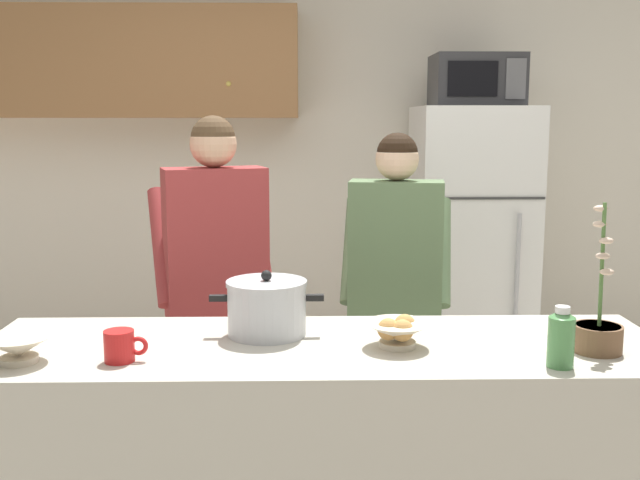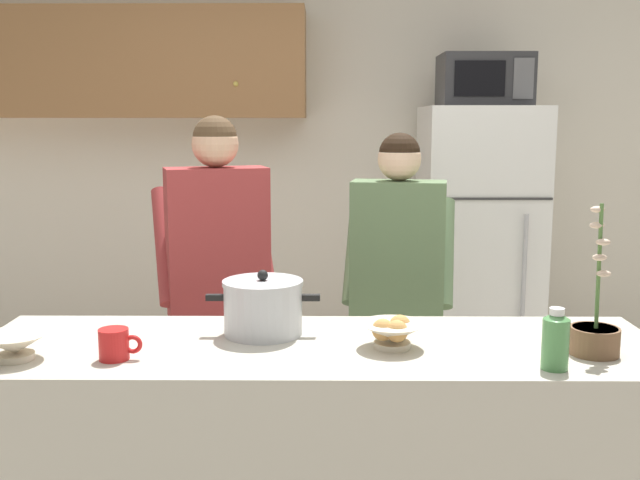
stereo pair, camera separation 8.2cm
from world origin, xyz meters
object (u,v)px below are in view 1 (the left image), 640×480
Objects in this scene: cooking_pot at (267,307)px; potted_orchid at (598,330)px; coffee_mug at (120,346)px; bread_bowl at (398,332)px; refrigerator at (469,258)px; person_near_pot at (216,264)px; empty_bowl at (18,348)px; bottle_near_edge at (561,337)px; microwave at (476,81)px; person_by_sink at (395,272)px.

potted_orchid reaches higher than cooking_pot.
coffee_mug is 0.62× the size of bread_bowl.
person_near_pot is at bearing -140.94° from refrigerator.
bread_bowl reaches higher than empty_bowl.
bottle_near_edge reaches higher than bread_bowl.
person_near_pot reaches higher than potted_orchid.
microwave reaches higher than bread_bowl.
empty_bowl is at bearing -158.95° from cooking_pot.
potted_orchid is (-0.04, -1.93, -0.86)m from microwave.
microwave reaches higher than potted_orchid.
potted_orchid is at bearing -34.32° from person_near_pot.
person_by_sink is at bearing -119.01° from refrigerator.
person_near_pot is 1.04× the size of person_by_sink.
coffee_mug reaches higher than empty_bowl.
bread_bowl reaches higher than coffee_mug.
bottle_near_edge is at bearing -23.53° from bread_bowl.
cooking_pot is 1.81× the size of bread_bowl.
person_by_sink reaches higher than empty_bowl.
coffee_mug is 0.65× the size of empty_bowl.
coffee_mug is at bearing -147.20° from cooking_pot.
person_near_pot is 1.56m from potted_orchid.
bottle_near_edge is (1.29, -0.08, 0.04)m from coffee_mug.
person_near_pot reaches higher than bottle_near_edge.
microwave is 2.83m from empty_bowl.
refrigerator reaches higher than bread_bowl.
microwave is 2.39× the size of empty_bowl.
potted_orchid is at bearing 2.21° from empty_bowl.
cooking_pot is at bearing 168.53° from potted_orchid.
potted_orchid is (1.46, 0.06, 0.02)m from coffee_mug.
coffee_mug is at bearing -171.92° from bread_bowl.
potted_orchid is (0.16, 0.14, -0.02)m from bottle_near_edge.
coffee_mug is at bearing 1.06° from empty_bowl.
person_by_sink is at bearing 118.07° from potted_orchid.
refrigerator is 1.71m from person_near_pot.
coffee_mug is 0.85m from bread_bowl.
refrigerator reaches higher than bottle_near_edge.
potted_orchid is at bearing -61.93° from person_by_sink.
potted_orchid reaches higher than bottle_near_edge.
refrigerator is at bearing 70.99° from bread_bowl.
person_by_sink is at bearing 55.05° from cooking_pot.
microwave is 1.26× the size of cooking_pot.
bread_bowl is (0.84, 0.12, 0.00)m from coffee_mug.
cooking_pot is at bearing -121.66° from refrigerator.
cooking_pot is 1.06m from potted_orchid.
bread_bowl is at bearing 8.08° from coffee_mug.
person_near_pot is at bearing 145.68° from potted_orchid.
refrigerator is 9.41× the size of bottle_near_edge.
cooking_pot is at bearing -121.99° from microwave.
cooking_pot is (0.25, -0.67, -0.02)m from person_near_pot.
bread_bowl is (-0.10, -0.90, -0.01)m from person_by_sink.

